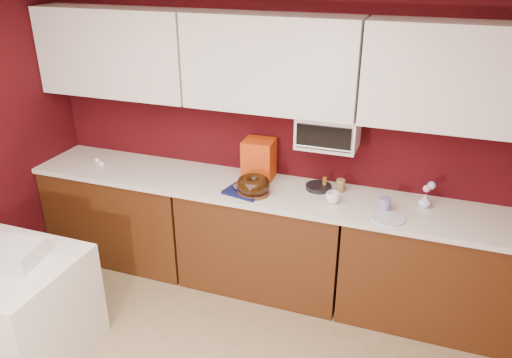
{
  "coord_description": "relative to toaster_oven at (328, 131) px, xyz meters",
  "views": [
    {
      "loc": [
        1.14,
        -1.41,
        2.6
      ],
      "look_at": [
        -0.03,
        1.84,
        1.02
      ],
      "focal_mm": 35.0,
      "sensor_mm": 36.0,
      "label": 1
    }
  ],
  "objects": [
    {
      "name": "egg_right",
      "position": [
        -2.01,
        -0.16,
        -0.45
      ],
      "size": [
        0.06,
        0.05,
        0.04
      ],
      "primitive_type": "ellipsoid",
      "rotation": [
        0.0,
        0.0,
        0.28
      ],
      "color": "white",
      "rests_on": "countertop"
    },
    {
      "name": "bundt_cake",
      "position": [
        -0.49,
        -0.28,
        -0.39
      ],
      "size": [
        0.28,
        0.28,
        0.1
      ],
      "primitive_type": "torus",
      "rotation": [
        0.0,
        0.0,
        0.08
      ],
      "color": "black",
      "rests_on": "cake_base"
    },
    {
      "name": "cake_base",
      "position": [
        -0.49,
        -0.28,
        -0.46
      ],
      "size": [
        0.26,
        0.26,
        0.02
      ],
      "primitive_type": "cylinder",
      "rotation": [
        0.0,
        0.0,
        0.05
      ],
      "color": "brown",
      "rests_on": "countertop"
    },
    {
      "name": "wall_back",
      "position": [
        -0.45,
        0.15,
        -0.12
      ],
      "size": [
        4.0,
        0.02,
        2.5
      ],
      "primitive_type": "cube",
      "color": "#3D080C",
      "rests_on": "floor"
    },
    {
      "name": "pandoro_box",
      "position": [
        -0.55,
        0.01,
        -0.31
      ],
      "size": [
        0.25,
        0.23,
        0.33
      ],
      "primitive_type": "cube",
      "rotation": [
        0.0,
        0.0,
        0.04
      ],
      "color": "#AC1D0B",
      "rests_on": "countertop"
    },
    {
      "name": "toaster_oven_handle",
      "position": [
        0.0,
        -0.18,
        -0.07
      ],
      "size": [
        0.42,
        0.02,
        0.02
      ],
      "primitive_type": "cylinder",
      "rotation": [
        0.0,
        1.57,
        0.0
      ],
      "color": "silver",
      "rests_on": "toaster_oven"
    },
    {
      "name": "coffee_mug",
      "position": [
        0.11,
        -0.23,
        -0.42
      ],
      "size": [
        0.11,
        0.11,
        0.1
      ],
      "primitive_type": "imported",
      "rotation": [
        0.0,
        0.0,
        0.16
      ],
      "color": "white",
      "rests_on": "countertop"
    },
    {
      "name": "base_cabinet_left",
      "position": [
        -1.78,
        -0.17,
        -0.95
      ],
      "size": [
        1.31,
        0.58,
        0.86
      ],
      "primitive_type": "cube",
      "color": "#47240E",
      "rests_on": "floor"
    },
    {
      "name": "roasted_ham",
      "position": [
        -0.56,
        -0.28,
        -0.4
      ],
      "size": [
        0.1,
        0.09,
        0.06
      ],
      "primitive_type": "ellipsoid",
      "rotation": [
        0.0,
        0.0,
        -0.18
      ],
      "color": "tan",
      "rests_on": "foil_ham_nest"
    },
    {
      "name": "blue_jar",
      "position": [
        0.48,
        -0.22,
        -0.42
      ],
      "size": [
        0.08,
        0.08,
        0.1
      ],
      "primitive_type": "cylinder",
      "rotation": [
        0.0,
        0.0,
        -0.0
      ],
      "color": "navy",
      "rests_on": "countertop"
    },
    {
      "name": "flower_blue",
      "position": [
        0.78,
        -0.05,
        -0.3
      ],
      "size": [
        0.06,
        0.06,
        0.06
      ],
      "primitive_type": "sphere",
      "color": "#93BFEB",
      "rests_on": "flower_vase"
    },
    {
      "name": "upper_cabinet_left",
      "position": [
        -1.78,
        -0.02,
        0.48
      ],
      "size": [
        1.31,
        0.33,
        0.7
      ],
      "primitive_type": "cube",
      "color": "white",
      "rests_on": "wall_back"
    },
    {
      "name": "foil_ham_nest",
      "position": [
        -0.56,
        -0.28,
        -0.42
      ],
      "size": [
        0.22,
        0.2,
        0.07
      ],
      "primitive_type": "ellipsoid",
      "rotation": [
        0.0,
        0.0,
        -0.27
      ],
      "color": "white",
      "rests_on": "navy_towel"
    },
    {
      "name": "newspaper_stack",
      "position": [
        -1.73,
        -1.47,
        -0.56
      ],
      "size": [
        0.39,
        0.34,
        0.13
      ],
      "primitive_type": "cube",
      "rotation": [
        0.0,
        0.0,
        0.15
      ],
      "color": "silver",
      "rests_on": "dining_table"
    },
    {
      "name": "base_cabinet_right",
      "position": [
        0.88,
        -0.17,
        -0.95
      ],
      "size": [
        1.31,
        0.58,
        0.86
      ],
      "primitive_type": "cube",
      "color": "#47240E",
      "rests_on": "floor"
    },
    {
      "name": "dining_table",
      "position": [
        -1.85,
        -1.5,
        -1.0
      ],
      "size": [
        1.0,
        0.8,
        0.75
      ],
      "primitive_type": "cube",
      "color": "silver",
      "rests_on": "floor"
    },
    {
      "name": "base_cabinet_center",
      "position": [
        -0.45,
        -0.17,
        -0.95
      ],
      "size": [
        1.31,
        0.58,
        0.86
      ],
      "primitive_type": "cube",
      "color": "#47240E",
      "rests_on": "floor"
    },
    {
      "name": "dark_pan",
      "position": [
        -0.04,
        -0.03,
        -0.46
      ],
      "size": [
        0.24,
        0.24,
        0.04
      ],
      "primitive_type": "cylinder",
      "rotation": [
        0.0,
        0.0,
        -0.21
      ],
      "color": "black",
      "rests_on": "countertop"
    },
    {
      "name": "toaster_oven_door",
      "position": [
        0.0,
        -0.16,
        0.0
      ],
      "size": [
        0.4,
        0.02,
        0.18
      ],
      "primitive_type": "cube",
      "color": "black",
      "rests_on": "toaster_oven"
    },
    {
      "name": "flower_vase",
      "position": [
        0.75,
        -0.07,
        -0.42
      ],
      "size": [
        0.08,
        0.08,
        0.11
      ],
      "primitive_type": "imported",
      "rotation": [
        0.0,
        0.0,
        -0.1
      ],
      "color": "silver",
      "rests_on": "countertop"
    },
    {
      "name": "countertop",
      "position": [
        -0.45,
        -0.17,
        -0.49
      ],
      "size": [
        4.0,
        0.62,
        0.04
      ],
      "primitive_type": "cube",
      "color": "silver",
      "rests_on": "base_cabinet_center"
    },
    {
      "name": "egg_left",
      "position": [
        -1.92,
        -0.22,
        -0.45
      ],
      "size": [
        0.06,
        0.06,
        0.04
      ],
      "primitive_type": "ellipsoid",
      "rotation": [
        0.0,
        0.0,
        0.26
      ],
      "color": "white",
      "rests_on": "countertop"
    },
    {
      "name": "upper_cabinet_center",
      "position": [
        -0.45,
        -0.02,
        0.48
      ],
      "size": [
        1.31,
        0.33,
        0.7
      ],
      "primitive_type": "cube",
      "color": "white",
      "rests_on": "wall_back"
    },
    {
      "name": "paper_cup",
      "position": [
        0.13,
        -0.01,
        -0.42
      ],
      "size": [
        0.09,
        0.09,
        0.1
      ],
      "primitive_type": "cylinder",
      "rotation": [
        0.0,
        0.0,
        0.42
      ],
      "color": "olive",
      "rests_on": "countertop"
    },
    {
      "name": "flower_pink",
      "position": [
        0.75,
        -0.07,
        -0.33
      ],
      "size": [
        0.05,
        0.05,
        0.05
      ],
      "primitive_type": "sphere",
      "color": "pink",
      "rests_on": "flower_vase"
    },
    {
      "name": "toaster_oven",
      "position": [
        0.0,
        0.0,
        0.0
      ],
      "size": [
        0.45,
        0.3,
        0.25
      ],
      "primitive_type": "cube",
      "color": "white",
      "rests_on": "upper_cabinet_center"
    },
    {
      "name": "navy_towel",
      "position": [
        -0.56,
        -0.28,
        -0.46
      ],
      "size": [
        0.33,
        0.29,
        0.02
      ],
      "primitive_type": "cube",
      "rotation": [
        0.0,
        0.0,
        -0.2
      ],
      "color": "#111343",
      "rests_on": "countertop"
    },
    {
      "name": "amber_bottle",
      "position": [
        -0.0,
        -0.0,
        -0.43
      ],
      "size": [
        0.04,
        0.04,
        0.1
      ],
      "primitive_type": "cylinder",
      "rotation": [
        0.0,
        0.0,
        -0.29
      ],
      "color": "brown",
      "rests_on": "countertop"
    },
    {
      "name": "china_plate",
      "position": [
        0.53,
        -0.34,
        -0.47
      ],
      "size": [
        0.26,
        0.26,
        0.01
      ],
      "primitive_type": "cylinder",
      "rotation": [
        0.0,
        0.0,
        0.14
      ],
      "color": "silver",
      "rests_on": "countertop"
    },
    {
      "name": "upper_cabinet_right",
      "position": [
        0.88,
        -0.02,
        0.48
      ],
      "size": [
        1.31,
        0.33,
        0.7
      ],
      "primitive_type": "cube",
      "color": "white",
      "rests_on": "wall_back"
    }
  ]
}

